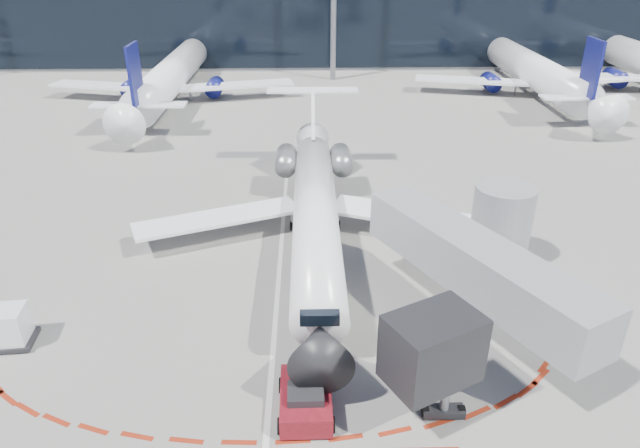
{
  "coord_description": "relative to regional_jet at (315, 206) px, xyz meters",
  "views": [
    {
      "loc": [
        1.63,
        -26.01,
        16.53
      ],
      "look_at": [
        2.29,
        2.3,
        2.2
      ],
      "focal_mm": 32.0,
      "sensor_mm": 36.0,
      "label": 1
    }
  ],
  "objects": [
    {
      "name": "ground",
      "position": [
        -2.05,
        -4.59,
        -2.26
      ],
      "size": [
        260.0,
        260.0,
        0.0
      ],
      "primitive_type": "plane",
      "color": "slate",
      "rests_on": "ground"
    },
    {
      "name": "uld_container",
      "position": [
        -13.88,
        -9.65,
        -1.34
      ],
      "size": [
        2.13,
        1.86,
        1.85
      ],
      "rotation": [
        0.0,
        0.0,
        0.1
      ],
      "color": "black",
      "rests_on": "ground"
    },
    {
      "name": "apron_centerline",
      "position": [
        -2.05,
        -2.59,
        -2.25
      ],
      "size": [
        0.25,
        40.0,
        0.01
      ],
      "primitive_type": "cube",
      "color": "silver",
      "rests_on": "ground"
    },
    {
      "name": "jet_bridge",
      "position": [
        7.74,
        -7.6,
        0.75
      ],
      "size": [
        10.03,
        15.2,
        4.9
      ],
      "color": "gray",
      "rests_on": "ground"
    },
    {
      "name": "pushback_tug",
      "position": [
        -0.59,
        -14.05,
        -1.69
      ],
      "size": [
        2.17,
        5.0,
        1.3
      ],
      "rotation": [
        0.0,
        0.0,
        0.01
      ],
      "color": "#570C14",
      "rests_on": "ground"
    },
    {
      "name": "bg_airliner_1",
      "position": [
        -15.56,
        34.1,
        2.9
      ],
      "size": [
        31.89,
        33.77,
        10.32
      ],
      "primitive_type": null,
      "color": "white",
      "rests_on": "ground"
    },
    {
      "name": "bg_airliner_2",
      "position": [
        25.89,
        35.89,
        2.9
      ],
      "size": [
        31.89,
        33.77,
        10.32
      ],
      "primitive_type": null,
      "color": "white",
      "rests_on": "ground"
    },
    {
      "name": "regional_jet",
      "position": [
        0.0,
        0.0,
        0.0
      ],
      "size": [
        21.89,
        26.99,
        6.76
      ],
      "color": "white",
      "rests_on": "ground"
    }
  ]
}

